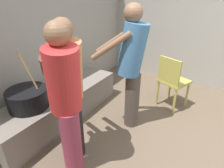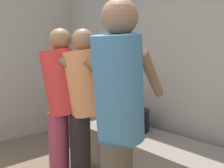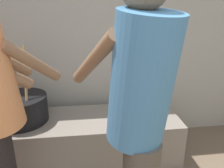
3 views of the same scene
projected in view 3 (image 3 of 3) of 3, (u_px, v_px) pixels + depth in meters
The scene contains 4 objects.
block_enclosure_rear at pixel (72, 32), 2.37m from camera, with size 5.05×0.20×2.42m, color #9E998E.
hearth_ledge at pixel (73, 139), 2.20m from camera, with size 2.07×0.60×0.44m, color slate.
cooking_pot_main at pixel (20, 109), 2.06m from camera, with size 0.50×0.50×0.70m.
cook_in_blue_shirt at pixel (140, 114), 1.11m from camera, with size 0.56×0.75×1.66m.
Camera 3 is at (0.13, 0.20, 1.46)m, focal length 35.63 mm.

